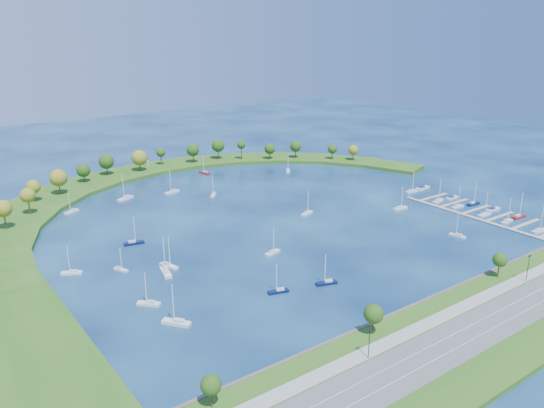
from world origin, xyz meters
TOP-DOWN VIEW (x-y plane):
  - ground at (0.00, 0.00)m, footprint 700.00×700.00m
  - south_shoreline at (0.03, -122.88)m, footprint 420.00×43.10m
  - breakwater at (-46.33, 48.72)m, footprint 286.74×247.64m
  - breakwater_trees at (-19.07, 91.63)m, footprint 241.49×90.21m
  - harbor_tower at (-10.63, 120.60)m, footprint 2.60×2.60m
  - dock_system at (85.30, -61.00)m, footprint 24.28×82.00m
  - moored_boat_0 at (-76.80, 63.02)m, footprint 8.00×5.08m
  - moored_boat_1 at (-5.12, 45.78)m, footprint 6.51×7.21m
  - moored_boat_2 at (-98.56, -9.00)m, footprint 7.65×5.90m
  - moored_boat_3 at (-26.30, -38.10)m, footprint 7.81×3.76m
  - moored_boat_4 at (-82.61, -16.91)m, footprint 4.13×6.49m
  - moored_boat_5 at (-26.97, -72.00)m, footprint 8.24×4.63m
  - moored_boat_6 at (50.89, -71.36)m, footprint 3.14×7.64m
  - moored_boat_7 at (-85.16, -48.46)m, footprint 7.12×7.21m
  - moored_boat_8 at (-70.05, -29.83)m, footprint 4.74×10.02m
  - moored_boat_9 at (60.05, 62.77)m, footprint 6.55×7.50m
  - moored_boat_10 at (16.50, -8.71)m, footprint 8.31×4.79m
  - moored_boat_11 at (-66.50, -25.00)m, footprint 4.85×8.67m
  - moored_boat_12 at (14.22, 89.93)m, footprint 4.50×8.31m
  - moored_boat_13 at (-21.24, 63.72)m, footprint 9.34×4.57m
  - moored_boat_14 at (-68.20, 5.15)m, footprint 8.91×4.26m
  - moored_boat_15 at (-44.96, -66.96)m, footprint 7.78×4.19m
  - moored_boat_16 at (-46.80, 67.61)m, footprint 10.17×6.41m
  - moored_boat_17 at (-83.33, -65.13)m, footprint 7.61×9.02m
  - moored_boat_18 at (59.92, -30.57)m, footprint 8.33×3.14m
  - docked_boat_0 at (85.51, -89.65)m, footprint 8.79×3.60m
  - docked_boat_2 at (85.52, -73.98)m, footprint 8.24×3.03m
  - docked_boat_3 at (96.01, -73.63)m, footprint 8.78×2.93m
  - docked_boat_4 at (85.52, -61.87)m, footprint 8.11×2.53m
  - docked_boat_5 at (95.97, -59.90)m, footprint 9.04×2.66m
  - docked_boat_6 at (85.53, -46.38)m, footprint 7.86×2.40m
  - docked_boat_7 at (96.02, -48.39)m, footprint 8.31×2.63m
  - docked_boat_8 at (85.52, -34.46)m, footprint 8.63×3.65m
  - docked_boat_9 at (95.98, -35.25)m, footprint 8.67×2.87m
  - docked_boat_10 at (87.92, -14.41)m, footprint 8.22×2.96m
  - docked_boat_11 at (97.85, -14.04)m, footprint 10.20×3.42m

SIDE VIEW (x-z plane):
  - ground at x=0.00m, z-range 0.00..0.00m
  - dock_system at x=85.30m, z-range -0.45..1.15m
  - docked_boat_9 at x=95.98m, z-range -0.23..1.51m
  - docked_boat_5 at x=95.97m, z-range -0.24..1.59m
  - docked_boat_11 at x=97.85m, z-range -0.27..1.78m
  - moored_boat_4 at x=-82.61m, z-range -3.80..5.48m
  - moored_boat_6 at x=50.89m, z-range -4.58..6.33m
  - moored_boat_15 at x=-44.96m, z-range -4.63..6.39m
  - moored_boat_3 at x=-26.30m, z-range -4.65..6.41m
  - moored_boat_1 at x=-5.12m, z-range -4.71..6.48m
  - moored_boat_2 at x=-98.56m, z-range -4.76..6.53m
  - moored_boat_0 at x=-76.80m, z-range -4.83..6.61m
  - docked_boat_6 at x=85.53m, z-range -4.84..6.62m
  - moored_boat_9 at x=60.05m, z-range -4.85..6.64m
  - moored_boat_7 at x=-85.16m, z-range -4.92..6.71m
  - moored_boat_5 at x=-26.97m, z-range -4.94..6.73m
  - moored_boat_12 at x=14.22m, z-range -4.98..6.78m
  - moored_boat_10 at x=16.50m, z-range -4.99..6.79m
  - docked_boat_4 at x=85.52m, z-range -5.00..6.80m
  - docked_boat_10 at x=87.92m, z-range -5.02..6.82m
  - docked_boat_2 at x=85.52m, z-range -5.02..6.83m
  - moored_boat_18 at x=59.92m, z-range -5.07..6.88m
  - docked_boat_7 at x=96.02m, z-range -5.14..6.95m
  - moored_boat_11 at x=-66.50m, z-range -5.23..7.05m
  - docked_boat_8 at x=85.52m, z-range -5.23..7.06m
  - docked_boat_0 at x=85.51m, z-range -5.35..7.20m
  - moored_boat_14 at x=-68.20m, z-range -5.39..7.24m
  - docked_boat_3 at x=96.01m, z-range -5.43..7.29m
  - moored_boat_13 at x=-21.24m, z-range -5.67..7.56m
  - moored_boat_17 at x=-83.33m, z-range -5.87..7.78m
  - moored_boat_8 at x=-70.05m, z-range -6.13..8.08m
  - moored_boat_16 at x=-46.80m, z-range -6.27..8.25m
  - breakwater at x=-46.33m, z-range -0.01..1.99m
  - south_shoreline at x=0.03m, z-range -4.80..6.80m
  - harbor_tower at x=-10.63m, z-range 2.05..5.99m
  - breakwater_trees at x=-19.07m, z-range 3.54..17.57m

